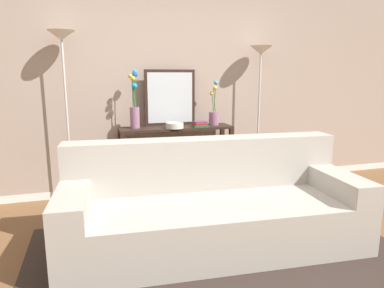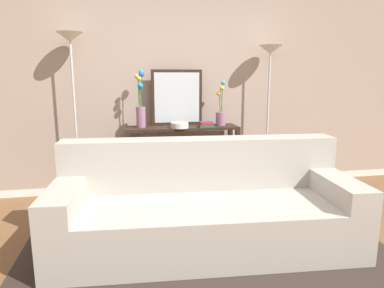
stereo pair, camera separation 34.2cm
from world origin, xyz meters
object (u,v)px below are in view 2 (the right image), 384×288
Objects in this scene: fruit_bowl at (180,125)px; vase_tall_flowers at (141,107)px; wall_mirror at (177,98)px; vase_short_flowers at (221,114)px; console_table at (182,148)px; book_row_under_console at (148,192)px; floor_lamp_left at (72,71)px; floor_lamp_right at (269,78)px; couch at (204,210)px; book_stack at (206,125)px.

vase_tall_flowers is at bearing 162.28° from fruit_bowl.
wall_mirror reaches higher than vase_short_flowers.
vase_tall_flowers reaches higher than console_table.
floor_lamp_left is at bearing 178.79° from book_row_under_console.
wall_mirror is 3.24× the size of fruit_bowl.
floor_lamp_right is at bearing -0.13° from vase_short_flowers.
console_table is 6.53× the size of fruit_bowl.
wall_mirror is 0.56m from vase_short_flowers.
book_row_under_console is at bearing -179.37° from floor_lamp_right.
couch is 1.41× the size of floor_lamp_right.
fruit_bowl is at bearing 91.11° from couch.
book_stack is (0.27, -0.09, 0.29)m from console_table.
console_table is at bearing 66.54° from fruit_bowl.
book_row_under_console is at bearing -159.90° from wall_mirror.
console_table is 1.37m from floor_lamp_right.
couch is 1.88× the size of console_table.
couch is 1.33m from fruit_bowl.
fruit_bowl is at bearing -5.94° from floor_lamp_left.
console_table is 5.19× the size of book_row_under_console.
console_table is at bearing -76.96° from wall_mirror.
floor_lamp_right reaches higher than fruit_bowl.
wall_mirror is at bearing 6.10° from floor_lamp_left.
vase_tall_flowers is at bearing -166.35° from wall_mirror.
console_table is 0.32m from fruit_bowl.
wall_mirror reaches higher than book_stack.
wall_mirror is 0.49m from book_stack.
book_row_under_console is (-1.51, -0.02, -1.36)m from floor_lamp_right.
floor_lamp_left is 10.57× the size of book_stack.
vase_short_flowers reaches higher than couch.
book_row_under_console is at bearing -1.21° from floor_lamp_left.
console_table is at bearing -0.78° from floor_lamp_left.
vase_short_flowers is at bearing 1.14° from book_row_under_console.
wall_mirror is 1.01× the size of vase_tall_flowers.
floor_lamp_left is 2.30m from floor_lamp_right.
wall_mirror is 1.19m from book_row_under_console.
book_row_under_console is (-0.38, 0.10, -0.82)m from fruit_bowl.
couch is 14.11× the size of book_stack.
floor_lamp_left reaches higher than book_stack.
console_table is at bearing 161.18° from book_stack.
console_table is (0.02, 1.31, 0.27)m from couch.
vase_tall_flowers is at bearing 179.36° from floor_lamp_right.
floor_lamp_right reaches higher than console_table.
wall_mirror is at bearing 13.65° from vase_tall_flowers.
wall_mirror is at bearing 103.04° from console_table.
book_stack is at bearing 76.46° from couch.
fruit_bowl is at bearing -17.72° from vase_tall_flowers.
floor_lamp_right is at bearing -0.64° from vase_tall_flowers.
wall_mirror reaches higher than console_table.
book_stack reaches higher than console_table.
vase_tall_flowers reaches higher than fruit_bowl.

